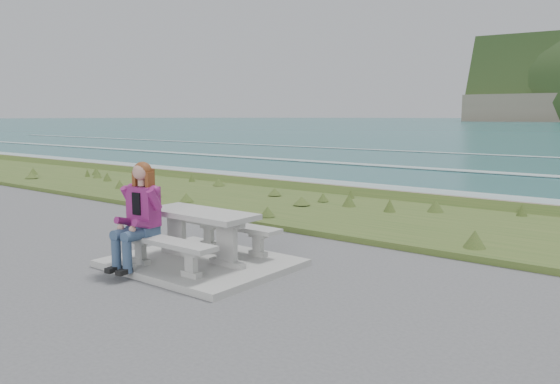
# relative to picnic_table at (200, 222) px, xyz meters

# --- Properties ---
(concrete_slab) EXTENTS (2.60, 2.10, 0.10)m
(concrete_slab) POSITION_rel_picnic_table_xyz_m (-0.00, 0.00, -0.63)
(concrete_slab) COLOR #A3A29D
(concrete_slab) RESTS_ON ground
(picnic_table) EXTENTS (1.80, 0.75, 0.75)m
(picnic_table) POSITION_rel_picnic_table_xyz_m (0.00, 0.00, 0.00)
(picnic_table) COLOR #A3A29D
(picnic_table) RESTS_ON concrete_slab
(bench_landward) EXTENTS (1.80, 0.35, 0.45)m
(bench_landward) POSITION_rel_picnic_table_xyz_m (0.00, -0.70, -0.23)
(bench_landward) COLOR #A3A29D
(bench_landward) RESTS_ON concrete_slab
(bench_seaward) EXTENTS (1.80, 0.35, 0.45)m
(bench_seaward) POSITION_rel_picnic_table_xyz_m (0.00, 0.70, -0.23)
(bench_seaward) COLOR #A3A29D
(bench_seaward) RESTS_ON concrete_slab
(grass_verge) EXTENTS (160.00, 4.50, 0.22)m
(grass_verge) POSITION_rel_picnic_table_xyz_m (-0.00, 5.00, -0.68)
(grass_verge) COLOR #355520
(grass_verge) RESTS_ON ground
(shore_drop) EXTENTS (160.00, 0.80, 2.20)m
(shore_drop) POSITION_rel_picnic_table_xyz_m (-0.00, 7.90, -0.68)
(shore_drop) COLOR #6A614F
(shore_drop) RESTS_ON ground
(ocean) EXTENTS (1600.00, 1600.00, 0.09)m
(ocean) POSITION_rel_picnic_table_xyz_m (-0.00, 25.09, -2.42)
(ocean) COLOR #225C60
(ocean) RESTS_ON ground
(seated_woman) EXTENTS (0.52, 0.81, 1.51)m
(seated_woman) POSITION_rel_picnic_table_xyz_m (-0.44, -0.84, -0.03)
(seated_woman) COLOR navy
(seated_woman) RESTS_ON concrete_slab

